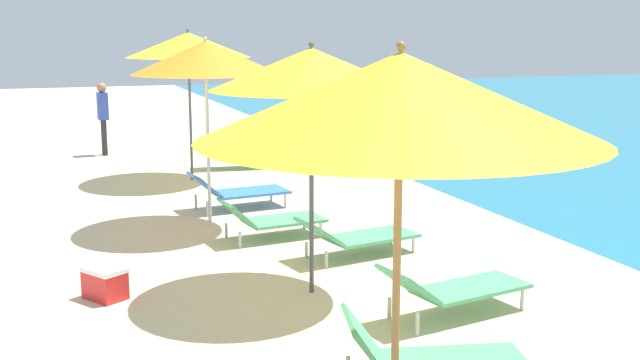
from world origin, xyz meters
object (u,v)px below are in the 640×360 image
(lounger_fourth_shoreside, at_px, (237,190))
(lounger_farthest_shoreside, at_px, (235,154))
(umbrella_second, at_px, (400,97))
(lounger_fourth_inland, at_px, (270,218))
(umbrella_farthest, at_px, (188,45))
(umbrella_third, at_px, (311,69))
(lounger_third_shoreside, at_px, (357,235))
(cooler_box, at_px, (105,283))
(lounger_second_shoreside, at_px, (430,359))
(person_walking_near, at_px, (103,111))
(umbrella_fourth, at_px, (206,58))
(lounger_third_inland, at_px, (453,288))

(lounger_fourth_shoreside, relative_size, lounger_farthest_shoreside, 1.04)
(umbrella_second, height_order, lounger_fourth_inland, umbrella_second)
(lounger_fourth_inland, bearing_deg, umbrella_second, -105.37)
(umbrella_farthest, bearing_deg, umbrella_third, -89.88)
(lounger_third_shoreside, xyz_separation_m, cooler_box, (-3.13, -0.56, -0.09))
(lounger_second_shoreside, relative_size, lounger_fourth_inland, 1.07)
(lounger_second_shoreside, xyz_separation_m, lounger_fourth_shoreside, (0.15, 6.83, 0.00))
(lounger_fourth_shoreside, relative_size, person_walking_near, 0.98)
(umbrella_farthest, xyz_separation_m, lounger_farthest_shoreside, (1.07, 0.91, -2.23))
(lounger_farthest_shoreside, distance_m, person_walking_near, 3.70)
(umbrella_farthest, distance_m, lounger_farthest_shoreside, 2.63)
(lounger_second_shoreside, height_order, cooler_box, lounger_second_shoreside)
(lounger_third_shoreside, relative_size, umbrella_farthest, 0.58)
(umbrella_third, bearing_deg, umbrella_fourth, 97.78)
(lounger_farthest_shoreside, bearing_deg, lounger_third_inland, -81.64)
(umbrella_farthest, bearing_deg, umbrella_fourth, -96.64)
(lounger_farthest_shoreside, bearing_deg, umbrella_farthest, -131.56)
(umbrella_third, distance_m, lounger_farthest_shoreside, 8.16)
(person_walking_near, bearing_deg, umbrella_third, -85.39)
(umbrella_fourth, bearing_deg, lounger_fourth_inland, -55.63)
(umbrella_third, relative_size, lounger_fourth_shoreside, 1.67)
(lounger_third_shoreside, xyz_separation_m, lounger_fourth_shoreside, (-0.78, 3.10, 0.03))
(lounger_fourth_inland, bearing_deg, person_walking_near, 93.95)
(umbrella_fourth, bearing_deg, umbrella_second, -92.22)
(umbrella_fourth, bearing_deg, umbrella_third, -82.22)
(cooler_box, bearing_deg, lounger_farthest_shoreside, 66.24)
(lounger_fourth_inland, bearing_deg, lounger_second_shoreside, -98.19)
(umbrella_third, distance_m, lounger_fourth_inland, 3.14)
(lounger_third_inland, distance_m, umbrella_fourth, 5.12)
(umbrella_second, bearing_deg, lounger_fourth_inland, 81.25)
(person_walking_near, bearing_deg, lounger_fourth_inland, -82.06)
(lounger_fourth_shoreside, xyz_separation_m, person_walking_near, (-1.55, 6.32, 0.70))
(lounger_third_inland, bearing_deg, umbrella_third, 122.34)
(lounger_fourth_shoreside, height_order, lounger_farthest_shoreside, lounger_fourth_shoreside)
(lounger_fourth_shoreside, relative_size, cooler_box, 3.01)
(umbrella_second, xyz_separation_m, lounger_second_shoreside, (0.77, 0.97, -2.14))
(umbrella_third, xyz_separation_m, umbrella_fourth, (-0.44, 3.23, 0.02))
(lounger_third_inland, bearing_deg, lounger_fourth_inland, 93.72)
(umbrella_second, bearing_deg, lounger_farthest_shoreside, 81.21)
(lounger_third_inland, height_order, person_walking_near, person_walking_near)
(lounger_second_shoreside, height_order, umbrella_third, umbrella_third)
(umbrella_farthest, bearing_deg, cooler_box, -108.51)
(umbrella_second, xyz_separation_m, umbrella_fourth, (0.26, 6.82, -0.01))
(umbrella_third, height_order, person_walking_near, umbrella_third)
(lounger_second_shoreside, xyz_separation_m, umbrella_farthest, (-0.08, 9.51, 2.24))
(lounger_farthest_shoreside, xyz_separation_m, cooler_box, (-3.20, -7.26, -0.14))
(lounger_fourth_shoreside, bearing_deg, lounger_third_shoreside, -82.37)
(lounger_second_shoreside, relative_size, lounger_fourth_shoreside, 0.97)
(umbrella_fourth, distance_m, umbrella_farthest, 3.70)
(lounger_third_shoreside, height_order, person_walking_near, person_walking_near)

